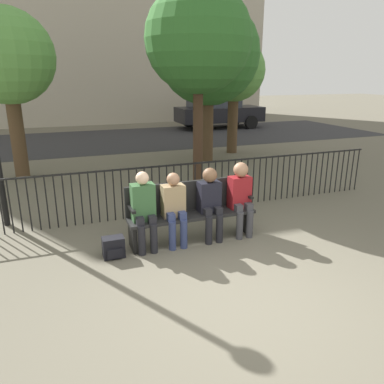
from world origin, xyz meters
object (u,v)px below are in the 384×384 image
Objects in this scene: seated_person_2 at (210,200)px; parked_car_0 at (218,111)px; tree_1 at (234,72)px; tree_3 at (209,54)px; seated_person_0 at (144,207)px; backpack at (114,247)px; park_bench at (190,209)px; seated_person_3 at (241,194)px; seated_person_1 at (174,206)px; tree_2 at (7,58)px; tree_0 at (198,40)px.

parked_car_0 is (5.53, 12.03, 0.18)m from seated_person_2.
tree_1 is 0.80× the size of tree_3.
tree_1 is (4.50, 6.22, 1.95)m from seated_person_0.
backpack is 0.07× the size of parked_car_0.
park_bench is 0.85m from seated_person_3.
seated_person_1 is (0.46, -0.00, -0.03)m from seated_person_0.
park_bench is 6.18m from tree_2.
tree_0 is 2.71m from tree_3.
parked_car_0 is at bearing 67.41° from seated_person_3.
seated_person_0 is 0.99× the size of seated_person_3.
seated_person_3 reaches higher than seated_person_0.
seated_person_3 is at bearing -55.35° from tree_2.
parked_car_0 is at bearing 63.16° from tree_0.
tree_3 is (2.19, 5.35, 2.42)m from seated_person_2.
tree_0 reaches higher than seated_person_1.
park_bench is 0.35m from seated_person_2.
seated_person_1 is at bearing -179.83° from seated_person_2.
tree_0 is 1.05× the size of parked_car_0.
tree_2 is at bearing -170.49° from tree_1.
seated_person_0 is 6.71m from tree_3.
seated_person_0 is 13.71m from parked_car_0.
seated_person_3 is 0.30× the size of tree_2.
tree_1 reaches higher than seated_person_2.
park_bench is at bearing -121.55° from tree_1.
seated_person_3 is 0.27× the size of tree_0.
park_bench is 1.73× the size of seated_person_2.
tree_1 is at bearing 56.99° from seated_person_1.
tree_2 reaches higher than seated_person_0.
tree_1 is at bearing 60.97° from seated_person_2.
parked_car_0 is (5.82, 11.89, 0.34)m from park_bench.
tree_1 is at bearing 54.07° from seated_person_0.
seated_person_2 is 0.53m from seated_person_3.
backpack is at bearing -74.28° from tree_2.
backpack is 0.08× the size of tree_2.
seated_person_0 is 0.47m from seated_person_1.
tree_3 reaches higher than backpack.
seated_person_0 is at bearing -118.71° from parked_car_0.
tree_2 is at bearing 105.72° from backpack.
tree_3 is 7.79m from parked_car_0.
tree_3 is (2.48, 5.22, 2.58)m from park_bench.
tree_3 is (1.25, 2.40, -0.15)m from tree_0.
seated_person_3 is 3.92m from tree_0.
park_bench is at bearing 154.85° from seated_person_2.
seated_person_3 is 3.94× the size of backpack.
park_bench reaches higher than backpack.
tree_3 reaches higher than seated_person_3.
seated_person_0 is 3.91× the size of backpack.
backpack is 0.08× the size of tree_1.
parked_car_0 is at bearing 61.29° from seated_person_0.
seated_person_3 is 0.33× the size of tree_1.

